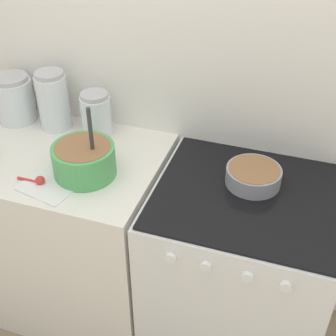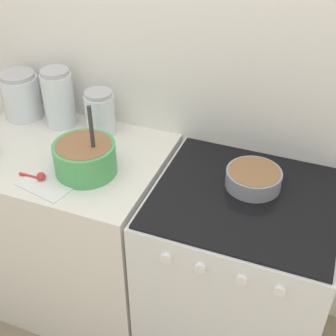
% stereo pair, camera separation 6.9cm
% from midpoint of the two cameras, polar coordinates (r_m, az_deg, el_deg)
% --- Properties ---
extents(wall_back, '(4.74, 0.05, 2.40)m').
position_cam_midpoint_polar(wall_back, '(1.97, 3.15, 11.98)').
color(wall_back, white).
rests_on(wall_back, ground_plane).
extents(countertop_cabinet, '(0.87, 0.63, 0.89)m').
position_cam_midpoint_polar(countertop_cabinet, '(2.29, -10.75, -7.38)').
color(countertop_cabinet, silver).
rests_on(countertop_cabinet, ground_plane).
extents(stove, '(0.71, 0.65, 0.89)m').
position_cam_midpoint_polar(stove, '(2.08, 9.25, -12.97)').
color(stove, silver).
rests_on(stove, ground_plane).
extents(mixing_bowl, '(0.24, 0.24, 0.30)m').
position_cam_midpoint_polar(mixing_bowl, '(1.84, -9.03, 1.41)').
color(mixing_bowl, '#4CA559').
rests_on(mixing_bowl, countertop_cabinet).
extents(baking_pan, '(0.21, 0.21, 0.07)m').
position_cam_midpoint_polar(baking_pan, '(1.80, 11.47, -1.22)').
color(baking_pan, gray).
rests_on(baking_pan, stove).
extents(storage_jar_left, '(0.18, 0.18, 0.22)m').
position_cam_midpoint_polar(storage_jar_left, '(2.28, -16.59, 8.16)').
color(storage_jar_left, silver).
rests_on(storage_jar_left, countertop_cabinet).
extents(storage_jar_middle, '(0.14, 0.14, 0.27)m').
position_cam_midpoint_polar(storage_jar_middle, '(2.16, -12.24, 7.91)').
color(storage_jar_middle, silver).
rests_on(storage_jar_middle, countertop_cabinet).
extents(storage_jar_right, '(0.13, 0.13, 0.20)m').
position_cam_midpoint_polar(storage_jar_right, '(2.08, -7.31, 6.36)').
color(storage_jar_right, silver).
rests_on(storage_jar_right, countertop_cabinet).
extents(recipe_page, '(0.27, 0.33, 0.01)m').
position_cam_midpoint_polar(recipe_page, '(1.88, -11.87, -0.74)').
color(recipe_page, white).
rests_on(recipe_page, countertop_cabinet).
extents(measuring_spoon, '(0.12, 0.04, 0.04)m').
position_cam_midpoint_polar(measuring_spoon, '(1.87, -14.49, -1.03)').
color(measuring_spoon, red).
rests_on(measuring_spoon, countertop_cabinet).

